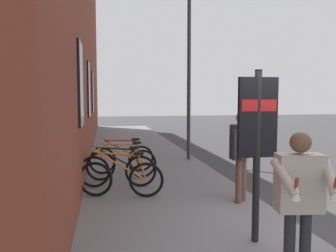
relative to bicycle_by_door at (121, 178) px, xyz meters
name	(u,v)px	position (x,y,z in m)	size (l,w,h in m)	color
ground	(226,161)	(3.86, -3.72, -0.51)	(60.00, 60.00, 0.00)	#38383A
sidewalk_pavement	(139,153)	(5.86, -0.97, -0.45)	(24.00, 3.50, 0.12)	slate
station_facade	(83,34)	(6.85, 1.08, 4.13)	(22.00, 0.65, 9.29)	brown
bicycle_by_door	(121,178)	(0.00, 0.00, 0.00)	(0.60, 1.73, 0.97)	black
bicycle_under_window	(118,170)	(0.78, 0.03, 0.00)	(0.48, 1.76, 0.97)	black
bicycle_nearest_sign	(123,164)	(1.52, -0.11, 0.00)	(0.48, 1.77, 0.97)	black
bicycle_beside_lamp	(122,159)	(2.24, -0.15, 0.00)	(0.48, 1.76, 0.97)	black
transit_info_sign	(257,128)	(-2.50, -1.75, 1.21)	(0.11, 0.55, 2.40)	black
pedestrian_near_bus	(241,147)	(-0.78, -2.27, 0.69)	(0.52, 0.55, 1.77)	brown
tourist_with_hotdogs	(300,192)	(-3.64, -1.69, 0.64)	(0.62, 0.63, 1.66)	#26262D
street_lamp	(189,61)	(3.88, -2.42, 2.83)	(0.28, 0.28, 5.47)	#333338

